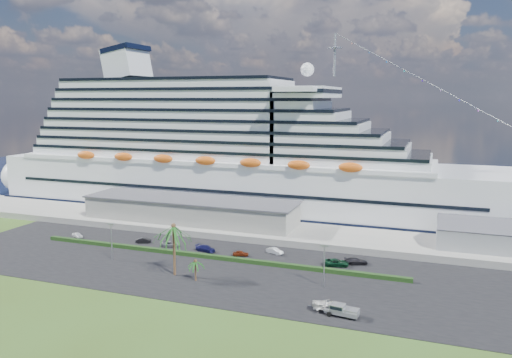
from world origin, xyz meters
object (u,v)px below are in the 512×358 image
at_px(parked_car_3, 205,248).
at_px(boat_trailer, 329,305).
at_px(cruise_ship, 234,159).
at_px(pickup_truck, 341,310).

relative_size(parked_car_3, boat_trailer, 0.75).
distance_m(cruise_ship, boat_trailer, 81.76).
distance_m(pickup_truck, boat_trailer, 2.56).
relative_size(parked_car_3, pickup_truck, 0.85).
bearing_deg(boat_trailer, parked_car_3, 145.83).
xyz_separation_m(cruise_ship, parked_car_3, (10.58, -43.57, -15.85)).
height_order(cruise_ship, pickup_truck, cruise_ship).
xyz_separation_m(pickup_truck, boat_trailer, (-2.33, 1.05, 0.14)).
bearing_deg(cruise_ship, parked_car_3, -76.36).
bearing_deg(boat_trailer, pickup_truck, -24.22).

